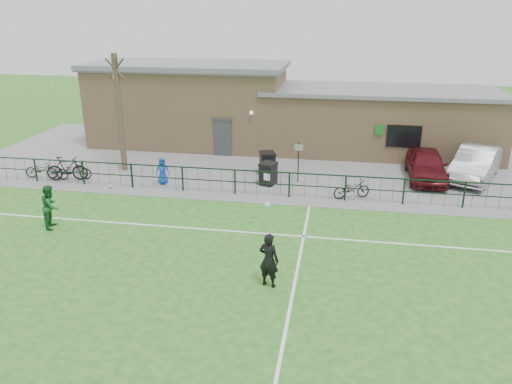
% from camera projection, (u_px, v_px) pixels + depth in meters
% --- Properties ---
extents(ground, '(90.00, 90.00, 0.00)m').
position_uv_depth(ground, '(228.00, 287.00, 15.44)').
color(ground, '#245D1B').
rests_on(ground, ground).
extents(paving_strip, '(34.00, 13.00, 0.02)m').
position_uv_depth(paving_strip, '(282.00, 161.00, 27.89)').
color(paving_strip, slate).
rests_on(paving_strip, ground).
extents(pitch_line_touch, '(28.00, 0.10, 0.01)m').
position_uv_depth(pitch_line_touch, '(267.00, 197.00, 22.63)').
color(pitch_line_touch, white).
rests_on(pitch_line_touch, ground).
extents(pitch_line_mid, '(28.00, 0.10, 0.01)m').
position_uv_depth(pitch_line_mid, '(252.00, 233.00, 19.13)').
color(pitch_line_mid, white).
rests_on(pitch_line_mid, ground).
extents(pitch_line_perp, '(0.10, 16.00, 0.01)m').
position_uv_depth(pitch_line_perp, '(293.00, 293.00, 15.12)').
color(pitch_line_perp, white).
rests_on(pitch_line_perp, ground).
extents(perimeter_fence, '(28.00, 0.10, 1.20)m').
position_uv_depth(perimeter_fence, '(267.00, 184.00, 22.61)').
color(perimeter_fence, black).
rests_on(perimeter_fence, ground).
extents(bare_tree, '(0.30, 0.30, 6.00)m').
position_uv_depth(bare_tree, '(120.00, 114.00, 25.35)').
color(bare_tree, '#423528').
rests_on(bare_tree, ground).
extents(wheelie_bin_left, '(0.93, 0.99, 1.07)m').
position_uv_depth(wheelie_bin_left, '(267.00, 164.00, 25.59)').
color(wheelie_bin_left, black).
rests_on(wheelie_bin_left, paving_strip).
extents(wheelie_bin_right, '(0.86, 0.92, 1.00)m').
position_uv_depth(wheelie_bin_right, '(268.00, 174.00, 24.08)').
color(wheelie_bin_right, black).
rests_on(wheelie_bin_right, paving_strip).
extents(sign_post, '(0.08, 0.08, 2.00)m').
position_uv_depth(sign_post, '(298.00, 162.00, 24.23)').
color(sign_post, black).
rests_on(sign_post, paving_strip).
extents(car_maroon, '(1.85, 4.45, 1.51)m').
position_uv_depth(car_maroon, '(426.00, 165.00, 24.71)').
color(car_maroon, '#4A0D13').
rests_on(car_maroon, paving_strip).
extents(car_silver, '(3.55, 5.18, 1.62)m').
position_uv_depth(car_silver, '(476.00, 163.00, 24.78)').
color(car_silver, '#929499').
rests_on(car_silver, paving_strip).
extents(bicycle_a, '(1.70, 0.69, 0.87)m').
position_uv_depth(bicycle_a, '(41.00, 170.00, 24.98)').
color(bicycle_a, black).
rests_on(bicycle_a, paving_strip).
extents(bicycle_b, '(2.10, 1.00, 1.21)m').
position_uv_depth(bicycle_b, '(67.00, 169.00, 24.59)').
color(bicycle_b, black).
rests_on(bicycle_b, paving_strip).
extents(bicycle_c, '(1.80, 0.99, 0.90)m').
position_uv_depth(bicycle_c, '(74.00, 171.00, 24.79)').
color(bicycle_c, black).
rests_on(bicycle_c, paving_strip).
extents(bicycle_e, '(1.80, 1.19, 0.89)m').
position_uv_depth(bicycle_e, '(351.00, 189.00, 22.35)').
color(bicycle_e, black).
rests_on(bicycle_e, paving_strip).
extents(spectator_child, '(0.75, 0.62, 1.32)m').
position_uv_depth(spectator_child, '(162.00, 171.00, 24.10)').
color(spectator_child, '#1344B6').
rests_on(spectator_child, paving_strip).
extents(goalkeeper_kick, '(1.00, 3.45, 1.77)m').
position_uv_depth(goalkeeper_kick, '(269.00, 259.00, 15.28)').
color(goalkeeper_kick, black).
rests_on(goalkeeper_kick, ground).
extents(outfield_player, '(0.85, 0.98, 1.73)m').
position_uv_depth(outfield_player, '(51.00, 206.00, 19.34)').
color(outfield_player, '#195724').
rests_on(outfield_player, ground).
extents(ball_ground, '(0.20, 0.20, 0.20)m').
position_uv_depth(ball_ground, '(110.00, 186.00, 23.74)').
color(ball_ground, silver).
rests_on(ball_ground, ground).
extents(clubhouse, '(24.25, 5.40, 4.96)m').
position_uv_depth(clubhouse, '(274.00, 111.00, 30.02)').
color(clubhouse, tan).
rests_on(clubhouse, ground).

